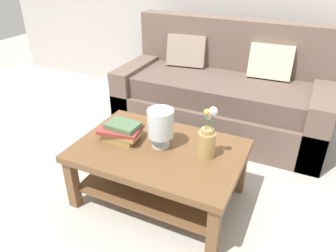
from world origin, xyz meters
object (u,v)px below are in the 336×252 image
(glass_hurricane_vase, at_px, (161,124))
(flower_pitcher, at_px, (207,140))
(coffee_table, at_px, (159,162))
(couch, at_px, (222,94))
(book_stack_main, at_px, (121,131))

(glass_hurricane_vase, height_order, flower_pitcher, flower_pitcher)
(coffee_table, height_order, flower_pitcher, flower_pitcher)
(flower_pitcher, bearing_deg, couch, 101.57)
(glass_hurricane_vase, bearing_deg, couch, 86.30)
(couch, relative_size, coffee_table, 1.75)
(coffee_table, height_order, glass_hurricane_vase, glass_hurricane_vase)
(couch, bearing_deg, glass_hurricane_vase, -93.70)
(couch, bearing_deg, flower_pitcher, -78.43)
(book_stack_main, bearing_deg, flower_pitcher, 5.21)
(book_stack_main, xyz_separation_m, glass_hurricane_vase, (0.30, 0.04, 0.11))
(book_stack_main, xyz_separation_m, flower_pitcher, (0.63, 0.06, 0.06))
(glass_hurricane_vase, bearing_deg, coffee_table, -89.79)
(book_stack_main, distance_m, glass_hurricane_vase, 0.32)
(couch, distance_m, book_stack_main, 1.35)
(flower_pitcher, bearing_deg, coffee_table, -171.58)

